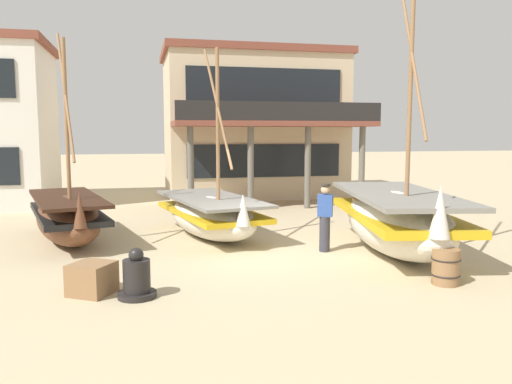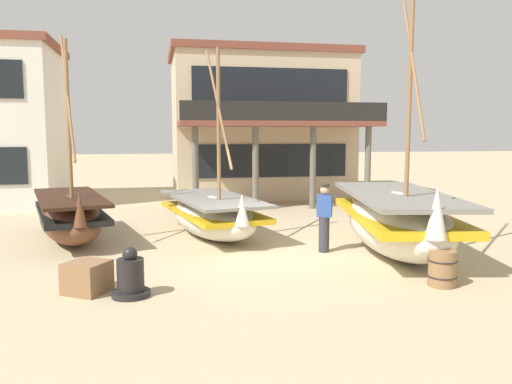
{
  "view_description": "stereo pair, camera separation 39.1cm",
  "coord_description": "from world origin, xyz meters",
  "px_view_note": "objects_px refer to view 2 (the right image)",
  "views": [
    {
      "loc": [
        -2.92,
        -11.77,
        2.93
      ],
      "look_at": [
        0.0,
        1.0,
        1.4
      ],
      "focal_mm": 35.83,
      "sensor_mm": 36.0,
      "label": 1
    },
    {
      "loc": [
        -2.54,
        -11.86,
        2.93
      ],
      "look_at": [
        0.0,
        1.0,
        1.4
      ],
      "focal_mm": 35.83,
      "sensor_mm": 36.0,
      "label": 2
    }
  ],
  "objects_px": {
    "fisherman_by_hull": "(324,219)",
    "wooden_barrel": "(442,268)",
    "fishing_boat_centre_large": "(397,220)",
    "fishing_boat_far_right": "(70,216)",
    "cargo_crate": "(87,277)",
    "capstan_winch": "(131,277)",
    "harbor_building_main": "(259,124)",
    "fishing_boat_near_left": "(213,214)"
  },
  "relations": [
    {
      "from": "cargo_crate",
      "to": "harbor_building_main",
      "type": "relative_size",
      "value": 0.08
    },
    {
      "from": "wooden_barrel",
      "to": "fishing_boat_near_left",
      "type": "bearing_deg",
      "value": 124.18
    },
    {
      "from": "fishing_boat_centre_large",
      "to": "harbor_building_main",
      "type": "distance_m",
      "value": 12.59
    },
    {
      "from": "cargo_crate",
      "to": "harbor_building_main",
      "type": "height_order",
      "value": "harbor_building_main"
    },
    {
      "from": "fishing_boat_centre_large",
      "to": "fishing_boat_near_left",
      "type": "bearing_deg",
      "value": 145.29
    },
    {
      "from": "cargo_crate",
      "to": "fishing_boat_far_right",
      "type": "bearing_deg",
      "value": 101.85
    },
    {
      "from": "cargo_crate",
      "to": "wooden_barrel",
      "type": "bearing_deg",
      "value": -7.74
    },
    {
      "from": "fisherman_by_hull",
      "to": "wooden_barrel",
      "type": "distance_m",
      "value": 3.43
    },
    {
      "from": "fishing_boat_near_left",
      "to": "fishing_boat_centre_large",
      "type": "distance_m",
      "value": 5.08
    },
    {
      "from": "capstan_winch",
      "to": "cargo_crate",
      "type": "height_order",
      "value": "capstan_winch"
    },
    {
      "from": "wooden_barrel",
      "to": "cargo_crate",
      "type": "height_order",
      "value": "wooden_barrel"
    },
    {
      "from": "fishing_boat_centre_large",
      "to": "cargo_crate",
      "type": "height_order",
      "value": "fishing_boat_centre_large"
    },
    {
      "from": "fishing_boat_near_left",
      "to": "capstan_winch",
      "type": "distance_m",
      "value": 5.46
    },
    {
      "from": "fishing_boat_centre_large",
      "to": "fishing_boat_far_right",
      "type": "relative_size",
      "value": 1.21
    },
    {
      "from": "fishing_boat_centre_large",
      "to": "wooden_barrel",
      "type": "xyz_separation_m",
      "value": [
        -0.39,
        -2.68,
        -0.47
      ]
    },
    {
      "from": "fishing_boat_far_right",
      "to": "capstan_winch",
      "type": "height_order",
      "value": "fishing_boat_far_right"
    },
    {
      "from": "fishing_boat_far_right",
      "to": "harbor_building_main",
      "type": "distance_m",
      "value": 11.95
    },
    {
      "from": "cargo_crate",
      "to": "fishing_boat_centre_large",
      "type": "bearing_deg",
      "value": 14.28
    },
    {
      "from": "fishing_boat_centre_large",
      "to": "fisherman_by_hull",
      "type": "distance_m",
      "value": 1.76
    },
    {
      "from": "fishing_boat_far_right",
      "to": "wooden_barrel",
      "type": "relative_size",
      "value": 7.95
    },
    {
      "from": "fisherman_by_hull",
      "to": "harbor_building_main",
      "type": "distance_m",
      "value": 12.14
    },
    {
      "from": "fishing_boat_far_right",
      "to": "fisherman_by_hull",
      "type": "height_order",
      "value": "fishing_boat_far_right"
    },
    {
      "from": "wooden_barrel",
      "to": "cargo_crate",
      "type": "distance_m",
      "value": 6.69
    },
    {
      "from": "fishing_boat_centre_large",
      "to": "capstan_winch",
      "type": "bearing_deg",
      "value": -160.83
    },
    {
      "from": "capstan_winch",
      "to": "harbor_building_main",
      "type": "height_order",
      "value": "harbor_building_main"
    },
    {
      "from": "wooden_barrel",
      "to": "cargo_crate",
      "type": "relative_size",
      "value": 1.01
    },
    {
      "from": "fisherman_by_hull",
      "to": "capstan_winch",
      "type": "height_order",
      "value": "fisherman_by_hull"
    },
    {
      "from": "fishing_boat_centre_large",
      "to": "capstan_winch",
      "type": "distance_m",
      "value": 6.6
    },
    {
      "from": "cargo_crate",
      "to": "harbor_building_main",
      "type": "distance_m",
      "value": 15.65
    },
    {
      "from": "fishing_boat_far_right",
      "to": "wooden_barrel",
      "type": "height_order",
      "value": "fishing_boat_far_right"
    },
    {
      "from": "wooden_barrel",
      "to": "cargo_crate",
      "type": "bearing_deg",
      "value": 172.26
    },
    {
      "from": "wooden_barrel",
      "to": "harbor_building_main",
      "type": "distance_m",
      "value": 15.29
    },
    {
      "from": "fisherman_by_hull",
      "to": "cargo_crate",
      "type": "relative_size",
      "value": 2.43
    },
    {
      "from": "harbor_building_main",
      "to": "fishing_boat_near_left",
      "type": "bearing_deg",
      "value": -109.11
    },
    {
      "from": "fishing_boat_near_left",
      "to": "capstan_winch",
      "type": "relative_size",
      "value": 5.8
    },
    {
      "from": "fisherman_by_hull",
      "to": "cargo_crate",
      "type": "distance_m",
      "value": 5.79
    },
    {
      "from": "capstan_winch",
      "to": "wooden_barrel",
      "type": "xyz_separation_m",
      "value": [
        5.83,
        -0.52,
        0.0
      ]
    },
    {
      "from": "fishing_boat_far_right",
      "to": "fisherman_by_hull",
      "type": "xyz_separation_m",
      "value": [
        6.34,
        -2.63,
        0.15
      ]
    },
    {
      "from": "capstan_winch",
      "to": "cargo_crate",
      "type": "distance_m",
      "value": 0.88
    },
    {
      "from": "harbor_building_main",
      "to": "cargo_crate",
      "type": "bearing_deg",
      "value": -113.41
    },
    {
      "from": "fisherman_by_hull",
      "to": "cargo_crate",
      "type": "xyz_separation_m",
      "value": [
        -5.31,
        -2.23,
        -0.55
      ]
    },
    {
      "from": "fisherman_by_hull",
      "to": "fishing_boat_centre_large",
      "type": "bearing_deg",
      "value": -14.85
    }
  ]
}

